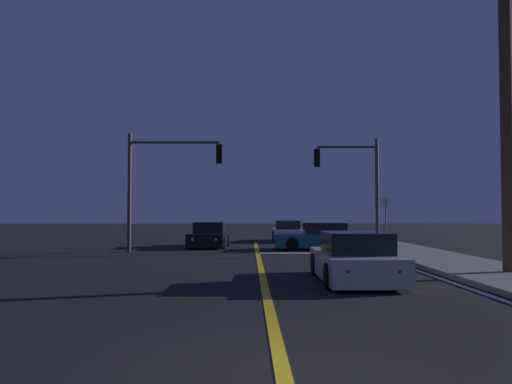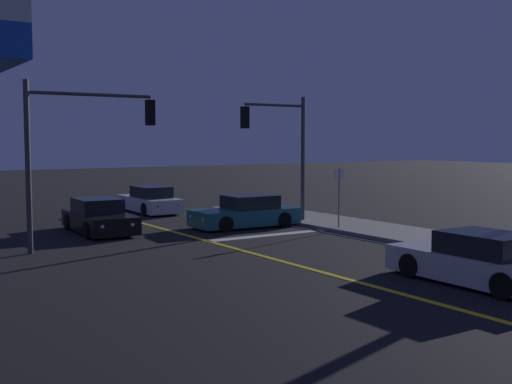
{
  "view_description": "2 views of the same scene",
  "coord_description": "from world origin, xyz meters",
  "views": [
    {
      "loc": [
        -0.4,
        -6.08,
        1.87
      ],
      "look_at": [
        -0.13,
        13.93,
        2.63
      ],
      "focal_mm": 37.08,
      "sensor_mm": 36.0,
      "label": 1
    },
    {
      "loc": [
        -11.07,
        -2.16,
        3.65
      ],
      "look_at": [
        1.55,
        17.19,
        1.78
      ],
      "focal_mm": 44.84,
      "sensor_mm": 36.0,
      "label": 2
    }
  ],
  "objects": [
    {
      "name": "car_side_waiting_teal",
      "position": [
        3.22,
        20.52,
        0.58
      ],
      "size": [
        4.6,
        2.12,
        1.34
      ],
      "rotation": [
        0.0,
        0.0,
        1.54
      ],
      "color": "#195960",
      "rests_on": "ground"
    },
    {
      "name": "sidewalk_right",
      "position": [
        6.84,
        9.74,
        0.07
      ],
      "size": [
        3.2,
        35.07,
        0.15
      ],
      "primitive_type": "cube",
      "color": "slate",
      "rests_on": "ground"
    },
    {
      "name": "stop_bar",
      "position": [
        2.62,
        17.98,
        0.01
      ],
      "size": [
        5.24,
        0.5,
        0.01
      ],
      "primitive_type": "cube",
      "color": "silver",
      "rests_on": "ground"
    },
    {
      "name": "lane_line_edge_right",
      "position": [
        4.99,
        9.74,
        0.01
      ],
      "size": [
        0.16,
        33.12,
        0.01
      ],
      "primitive_type": "cube",
      "color": "silver",
      "rests_on": "ground"
    },
    {
      "name": "car_parked_curb_silver",
      "position": [
        2.46,
        8.18,
        0.58
      ],
      "size": [
        2.02,
        4.7,
        1.34
      ],
      "rotation": [
        0.0,
        0.0,
        -0.01
      ],
      "color": "#B2B5BA",
      "rests_on": "ground"
    },
    {
      "name": "traffic_signal_near_right",
      "position": [
        4.89,
        20.28,
        3.66
      ],
      "size": [
        3.25,
        0.28,
        5.55
      ],
      "rotation": [
        0.0,
        0.0,
        3.14
      ],
      "color": "#38383D",
      "rests_on": "ground"
    },
    {
      "name": "car_lead_oncoming_black",
      "position": [
        -2.52,
        22.42,
        0.58
      ],
      "size": [
        2.08,
        4.58,
        1.34
      ],
      "rotation": [
        0.0,
        0.0,
        3.1
      ],
      "color": "black",
      "rests_on": "ground"
    },
    {
      "name": "lane_line_center",
      "position": [
        0.0,
        9.74,
        0.01
      ],
      "size": [
        0.2,
        33.12,
        0.01
      ],
      "primitive_type": "cube",
      "color": "gold",
      "rests_on": "ground"
    },
    {
      "name": "car_mid_block_white",
      "position": [
        2.07,
        27.89,
        0.58
      ],
      "size": [
        1.9,
        4.69,
        1.34
      ],
      "rotation": [
        0.0,
        0.0,
        -0.02
      ],
      "color": "silver",
      "rests_on": "ground"
    },
    {
      "name": "utility_pole_right",
      "position": [
        7.14,
        9.15,
        5.23
      ],
      "size": [
        1.99,
        0.36,
        10.14
      ],
      "color": "#4C3823",
      "rests_on": "ground"
    },
    {
      "name": "traffic_signal_far_left",
      "position": [
        -4.4,
        18.88,
        3.76
      ],
      "size": [
        4.46,
        0.28,
        5.58
      ],
      "color": "#38383D",
      "rests_on": "ground"
    },
    {
      "name": "ground_plane",
      "position": [
        0.0,
        0.0,
        0.0
      ],
      "size": [
        160.0,
        160.0,
        0.0
      ],
      "primitive_type": "plane",
      "color": "black"
    },
    {
      "name": "street_sign_corner",
      "position": [
        5.74,
        17.48,
        1.71
      ],
      "size": [
        0.56,
        0.06,
        2.56
      ],
      "color": "slate",
      "rests_on": "ground"
    }
  ]
}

